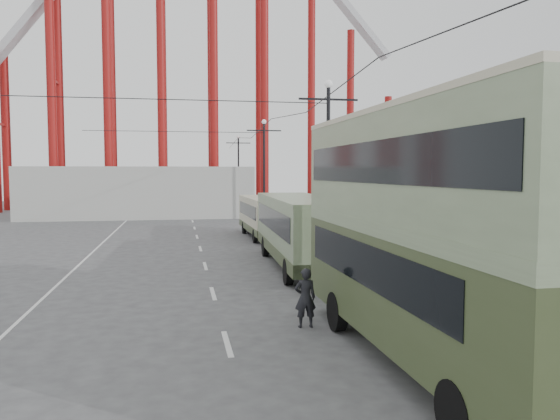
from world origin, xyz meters
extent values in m
plane|color=#454648|center=(0.00, 0.00, 0.00)|extent=(160.00, 160.00, 0.00)
cube|color=silver|center=(-1.00, 19.00, 0.01)|extent=(0.15, 82.00, 0.01)
cube|color=silver|center=(5.40, 20.00, 0.01)|extent=(0.12, 120.00, 0.01)
cube|color=silver|center=(-7.00, 20.00, 0.01)|extent=(0.12, 120.00, 0.01)
cylinder|color=black|center=(5.60, 18.00, 4.50)|extent=(0.20, 0.20, 9.00)
cylinder|color=black|center=(5.60, 18.00, 0.25)|extent=(0.44, 0.44, 0.50)
cube|color=black|center=(5.60, 18.00, 8.30)|extent=(3.20, 0.10, 0.10)
sphere|color=white|center=(5.60, 18.00, 9.10)|extent=(0.44, 0.44, 0.44)
cylinder|color=black|center=(5.60, 40.00, 4.50)|extent=(0.20, 0.20, 9.00)
cylinder|color=black|center=(5.60, 40.00, 0.25)|extent=(0.44, 0.44, 0.50)
cube|color=black|center=(5.60, 40.00, 8.30)|extent=(3.20, 0.10, 0.10)
sphere|color=white|center=(5.60, 40.00, 9.10)|extent=(0.44, 0.44, 0.44)
cylinder|color=black|center=(5.60, 62.00, 4.50)|extent=(0.20, 0.20, 9.00)
cylinder|color=black|center=(5.60, 62.00, 0.25)|extent=(0.44, 0.44, 0.50)
cube|color=black|center=(5.60, 62.00, 8.30)|extent=(3.20, 0.10, 0.10)
sphere|color=white|center=(5.60, 62.00, 9.10)|extent=(0.44, 0.44, 0.44)
cylinder|color=maroon|center=(-22.00, 59.00, 9.00)|extent=(1.00, 1.00, 18.00)
cylinder|color=maroon|center=(-16.00, 55.00, 13.50)|extent=(1.00, 1.00, 27.00)
cylinder|color=maroon|center=(-16.00, 59.00, 13.50)|extent=(1.00, 1.00, 27.00)
cylinder|color=maroon|center=(-10.00, 55.00, 18.00)|extent=(1.00, 1.00, 36.00)
cylinder|color=maroon|center=(-10.00, 59.00, 18.00)|extent=(1.00, 1.00, 36.00)
cylinder|color=maroon|center=(-4.00, 55.00, 22.50)|extent=(1.00, 1.00, 45.00)
cylinder|color=maroon|center=(-4.00, 59.00, 22.50)|extent=(1.00, 1.00, 45.00)
cylinder|color=maroon|center=(14.00, 56.00, 15.00)|extent=(0.90, 0.90, 30.00)
cylinder|color=maroon|center=(19.00, 56.00, 11.00)|extent=(0.90, 0.90, 22.00)
cylinder|color=maroon|center=(24.00, 56.00, 7.00)|extent=(0.90, 0.90, 14.00)
cube|color=#B4B5BA|center=(19.00, 56.00, 24.00)|extent=(9.89, 2.00, 10.87)
cube|color=#AFB0AA|center=(-6.00, 47.00, 2.50)|extent=(22.00, 10.00, 5.00)
cube|color=#364223|center=(3.46, 1.52, 1.83)|extent=(2.92, 11.12, 2.44)
cube|color=black|center=(3.46, 1.52, 2.33)|extent=(2.93, 8.91, 1.00)
cube|color=#6B7C5B|center=(3.46, 1.52, 3.22)|extent=(2.94, 11.12, 0.33)
cube|color=#6B7C5B|center=(3.46, 1.52, 4.60)|extent=(2.92, 11.12, 2.44)
cube|color=black|center=(3.46, 1.52, 4.71)|extent=(2.95, 10.46, 0.94)
cube|color=#B8B294|center=(3.46, 1.52, 5.89)|extent=(2.94, 11.12, 0.13)
cylinder|color=black|center=(2.17, 4.61, 0.55)|extent=(0.32, 1.11, 1.11)
cylinder|color=black|center=(4.67, 4.64, 0.55)|extent=(0.32, 1.11, 1.11)
cylinder|color=black|center=(2.25, -2.04, 0.55)|extent=(0.32, 1.11, 1.11)
cube|color=#6B7C5B|center=(3.38, 14.91, 1.86)|extent=(3.07, 11.80, 2.55)
cube|color=black|center=(3.38, 14.91, 2.29)|extent=(3.06, 10.52, 1.01)
cube|color=#364223|center=(3.38, 14.91, 0.85)|extent=(3.10, 11.80, 0.53)
cube|color=#6B7C5B|center=(3.38, 14.91, 3.23)|extent=(3.09, 11.80, 0.17)
cylinder|color=black|center=(2.29, 18.24, 0.53)|extent=(0.33, 1.07, 1.06)
cylinder|color=black|center=(4.70, 18.16, 0.53)|extent=(0.33, 1.07, 1.06)
cylinder|color=black|center=(2.05, 11.22, 0.53)|extent=(0.33, 1.07, 1.06)
cylinder|color=black|center=(4.45, 11.14, 0.53)|extent=(0.33, 1.07, 1.06)
cube|color=#B8B294|center=(3.49, 26.87, 1.55)|extent=(2.33, 8.88, 2.12)
cube|color=black|center=(3.49, 26.87, 1.90)|extent=(2.36, 7.82, 0.84)
cube|color=#364223|center=(3.49, 26.87, 0.71)|extent=(2.36, 8.88, 0.44)
cube|color=#B8B294|center=(3.49, 26.87, 2.68)|extent=(2.35, 8.88, 0.14)
cylinder|color=black|center=(2.46, 29.16, 0.44)|extent=(0.26, 0.89, 0.89)
cylinder|color=black|center=(4.46, 29.18, 0.44)|extent=(0.26, 0.89, 0.89)
cylinder|color=black|center=(2.52, 24.20, 0.44)|extent=(0.26, 0.89, 0.89)
cylinder|color=black|center=(4.52, 24.23, 0.44)|extent=(0.26, 0.89, 0.89)
imported|color=black|center=(1.36, 5.11, 0.87)|extent=(0.64, 0.43, 1.73)
camera|label=1|loc=(-2.20, -10.01, 4.49)|focal=35.00mm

